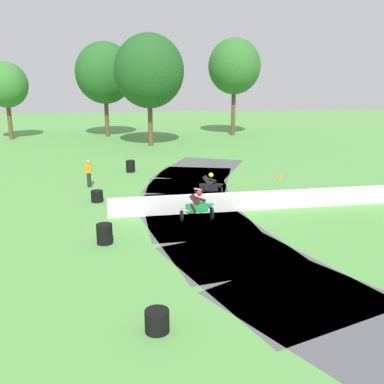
{
  "coord_description": "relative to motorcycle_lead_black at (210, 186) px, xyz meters",
  "views": [
    {
      "loc": [
        -2.19,
        -20.37,
        6.5
      ],
      "look_at": [
        0.03,
        0.54,
        0.9
      ],
      "focal_mm": 41.49,
      "sensor_mm": 36.0,
      "label": 1
    }
  ],
  "objects": [
    {
      "name": "safety_barrier",
      "position": [
        3.78,
        -2.2,
        -0.21
      ],
      "size": [
        18.09,
        1.58,
        0.9
      ],
      "primitive_type": "cube",
      "rotation": [
        0.0,
        0.0,
        -1.5
      ],
      "color": "white",
      "rests_on": "ground"
    },
    {
      "name": "track_marshal",
      "position": [
        -6.78,
        3.15,
        0.16
      ],
      "size": [
        0.34,
        0.24,
        1.63
      ],
      "color": "#232328",
      "rests_on": "ground"
    },
    {
      "name": "tree_mid_rise",
      "position": [
        6.21,
        25.12,
        6.62
      ],
      "size": [
        5.54,
        5.54,
        10.21
      ],
      "color": "brown",
      "rests_on": "ground"
    },
    {
      "name": "motorcycle_chase_green",
      "position": [
        -1.07,
        -3.68,
        -0.01
      ],
      "size": [
        1.68,
        0.78,
        1.43
      ],
      "color": "black",
      "rests_on": "ground"
    },
    {
      "name": "tire_stack_near",
      "position": [
        -4.46,
        7.12,
        -0.26
      ],
      "size": [
        0.62,
        0.62,
        0.8
      ],
      "color": "black",
      "rests_on": "ground"
    },
    {
      "name": "tire_stack_far",
      "position": [
        -3.22,
        -12.63,
        -0.36
      ],
      "size": [
        0.65,
        0.65,
        0.6
      ],
      "color": "black",
      "rests_on": "ground"
    },
    {
      "name": "tree_far_right",
      "position": [
        -2.89,
        18.56,
        6.1
      ],
      "size": [
        6.3,
        6.3,
        10.08
      ],
      "color": "brown",
      "rests_on": "ground"
    },
    {
      "name": "tire_stack_mid_a",
      "position": [
        -6.0,
        -0.1,
        -0.36
      ],
      "size": [
        0.63,
        0.63,
        0.6
      ],
      "color": "black",
      "rests_on": "ground"
    },
    {
      "name": "ground_plane",
      "position": [
        -1.21,
        -2.56,
        -0.66
      ],
      "size": [
        120.0,
        120.0,
        0.0
      ],
      "primitive_type": "plane",
      "color": "#569947"
    },
    {
      "name": "track_asphalt",
      "position": [
        -0.06,
        -2.47,
        -0.66
      ],
      "size": [
        9.76,
        29.38,
        0.01
      ],
      "color": "#515156",
      "rests_on": "ground"
    },
    {
      "name": "tree_far_left",
      "position": [
        -17.15,
        24.47,
        4.78
      ],
      "size": [
        4.3,
        4.3,
        7.72
      ],
      "color": "brown",
      "rests_on": "ground"
    },
    {
      "name": "traffic_cone",
      "position": [
        5.08,
        3.87,
        -0.44
      ],
      "size": [
        0.28,
        0.28,
        0.44
      ],
      "primitive_type": "cone",
      "color": "orange",
      "rests_on": "ground"
    },
    {
      "name": "tree_behind_barrier",
      "position": [
        -7.42,
        25.48,
        5.96
      ],
      "size": [
        6.03,
        6.03,
        9.8
      ],
      "color": "brown",
      "rests_on": "ground"
    },
    {
      "name": "motorcycle_lead_black",
      "position": [
        0.0,
        0.0,
        0.0
      ],
      "size": [
        1.69,
        0.71,
        1.42
      ],
      "color": "black",
      "rests_on": "ground"
    },
    {
      "name": "tire_stack_mid_b",
      "position": [
        -5.1,
        -6.17,
        -0.26
      ],
      "size": [
        0.63,
        0.63,
        0.8
      ],
      "color": "black",
      "rests_on": "ground"
    }
  ]
}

